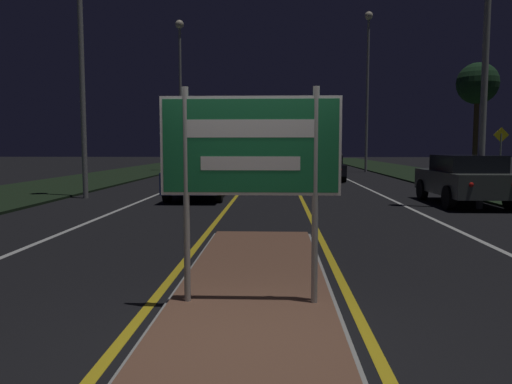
% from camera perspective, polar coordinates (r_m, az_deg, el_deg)
% --- Properties ---
extents(ground_plane, '(160.00, 160.00, 0.00)m').
position_cam_1_polar(ground_plane, '(4.72, -1.30, -17.35)').
color(ground_plane, black).
extents(median_island, '(1.94, 9.21, 0.10)m').
position_cam_1_polar(median_island, '(5.67, -0.63, -12.97)').
color(median_island, '#999993').
rests_on(median_island, ground_plane).
extents(verge_left, '(5.00, 100.00, 0.08)m').
position_cam_1_polar(verge_left, '(26.30, -19.52, 1.08)').
color(verge_left, black).
rests_on(verge_left, ground_plane).
extents(verge_right, '(5.00, 100.00, 0.08)m').
position_cam_1_polar(verge_right, '(26.10, 23.01, 0.94)').
color(verge_right, black).
rests_on(verge_right, ground_plane).
extents(centre_line_yellow_left, '(0.12, 70.00, 0.01)m').
position_cam_1_polar(centre_line_yellow_left, '(29.44, -0.49, 1.73)').
color(centre_line_yellow_left, gold).
rests_on(centre_line_yellow_left, ground_plane).
extents(centre_line_yellow_right, '(0.12, 70.00, 0.01)m').
position_cam_1_polar(centre_line_yellow_right, '(29.42, 4.04, 1.71)').
color(centre_line_yellow_right, gold).
rests_on(centre_line_yellow_right, ground_plane).
extents(lane_line_white_left, '(0.12, 70.00, 0.01)m').
position_cam_1_polar(lane_line_white_left, '(29.74, -6.35, 1.73)').
color(lane_line_white_left, silver).
rests_on(lane_line_white_left, ground_plane).
extents(lane_line_white_right, '(0.12, 70.00, 0.01)m').
position_cam_1_polar(lane_line_white_right, '(29.66, 9.91, 1.68)').
color(lane_line_white_right, silver).
rests_on(lane_line_white_right, ground_plane).
extents(edge_line_white_left, '(0.10, 70.00, 0.01)m').
position_cam_1_polar(edge_line_white_left, '(30.34, -11.96, 1.72)').
color(edge_line_white_left, silver).
rests_on(edge_line_white_left, ground_plane).
extents(edge_line_white_right, '(0.10, 70.00, 0.01)m').
position_cam_1_polar(edge_line_white_right, '(30.21, 15.57, 1.63)').
color(edge_line_white_right, silver).
rests_on(edge_line_white_right, ground_plane).
extents(highway_sign, '(1.95, 0.07, 2.35)m').
position_cam_1_polar(highway_sign, '(5.38, -0.65, 4.28)').
color(highway_sign, '#9E9E99').
rests_on(highway_sign, median_island).
extents(streetlight_left_far, '(0.59, 0.59, 10.54)m').
position_cam_1_polar(streetlight_left_far, '(36.29, -8.67, 13.48)').
color(streetlight_left_far, '#9E9E99').
rests_on(streetlight_left_far, ground_plane).
extents(streetlight_right_far, '(0.56, 0.56, 10.97)m').
position_cam_1_polar(streetlight_right_far, '(36.19, 12.65, 13.51)').
color(streetlight_right_far, '#9E9E99').
rests_on(streetlight_right_far, ground_plane).
extents(car_receding_0, '(1.95, 4.29, 1.54)m').
position_cam_1_polar(car_receding_0, '(16.72, 22.67, 1.43)').
color(car_receding_0, '#4C514C').
rests_on(car_receding_0, ground_plane).
extents(car_receding_1, '(1.85, 4.53, 1.36)m').
position_cam_1_polar(car_receding_1, '(26.83, 7.91, 2.88)').
color(car_receding_1, black).
rests_on(car_receding_1, ground_plane).
extents(car_receding_2, '(1.85, 4.38, 1.45)m').
position_cam_1_polar(car_receding_2, '(40.54, 5.54, 3.75)').
color(car_receding_2, '#4C514C').
rests_on(car_receding_2, ground_plane).
extents(car_receding_3, '(1.96, 4.28, 1.44)m').
position_cam_1_polar(car_receding_3, '(50.38, 8.55, 4.01)').
color(car_receding_3, '#B7B7BC').
rests_on(car_receding_3, ground_plane).
extents(car_approaching_0, '(1.91, 4.83, 1.46)m').
position_cam_1_polar(car_approaching_0, '(17.73, -6.41, 1.85)').
color(car_approaching_0, navy).
rests_on(car_approaching_0, ground_plane).
extents(car_approaching_1, '(1.99, 4.52, 1.50)m').
position_cam_1_polar(car_approaching_1, '(28.08, -3.85, 3.14)').
color(car_approaching_1, black).
rests_on(car_approaching_1, ground_plane).
extents(warning_sign, '(0.60, 0.06, 2.48)m').
position_cam_1_polar(warning_sign, '(21.96, 26.16, 4.08)').
color(warning_sign, '#9E9E99').
rests_on(warning_sign, verge_right).
extents(roadside_palm_right, '(1.95, 1.95, 5.69)m').
position_cam_1_polar(roadside_palm_right, '(26.43, 23.99, 11.10)').
color(roadside_palm_right, '#4C3823').
rests_on(roadside_palm_right, verge_right).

